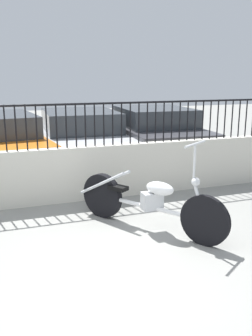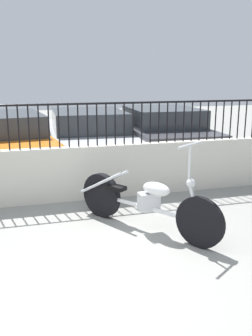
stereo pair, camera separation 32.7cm
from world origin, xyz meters
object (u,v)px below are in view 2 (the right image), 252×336
Objects in this scene: motorcycle_white at (139,201)px; car_orange at (2,142)px; car_silver at (88,135)px; car_dark_grey at (160,134)px.

motorcycle_white is 4.40m from car_orange.
car_orange is at bearing 105.33° from car_silver.
car_dark_grey is (1.76, -0.41, 0.03)m from car_silver.
car_silver is at bearing 144.53° from motorcycle_white.
motorcycle_white is at bearing -160.60° from car_orange.
car_silver is (0.09, 4.39, 0.25)m from motorcycle_white.
car_orange is 2.07m from car_silver.
motorcycle_white is at bearing -178.50° from car_silver.
motorcycle_white is 4.40m from car_dark_grey.
car_dark_grey reaches higher than car_orange.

